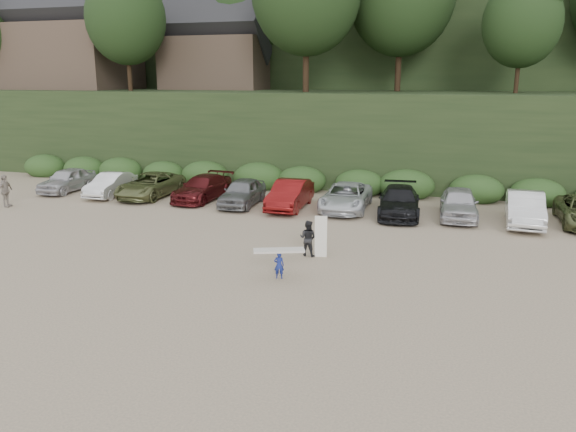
% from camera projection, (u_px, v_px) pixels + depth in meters
% --- Properties ---
extents(ground, '(120.00, 120.00, 0.00)m').
position_uv_depth(ground, '(262.00, 267.00, 21.32)').
color(ground, tan).
rests_on(ground, ground).
extents(hillside_backdrop, '(90.00, 41.50, 28.00)m').
position_uv_depth(hillside_backdrop, '(386.00, 30.00, 52.03)').
color(hillside_backdrop, black).
rests_on(hillside_backdrop, ground).
extents(parked_cars, '(36.64, 6.01, 1.58)m').
position_uv_depth(parked_cars, '(362.00, 198.00, 29.81)').
color(parked_cars, '#BCBBC0').
rests_on(parked_cars, ground).
extents(distant_walker, '(0.52, 1.10, 1.82)m').
position_uv_depth(distant_walker, '(5.00, 191.00, 30.92)').
color(distant_walker, gray).
rests_on(distant_walker, ground).
extents(child_surfer, '(1.87, 1.13, 1.09)m').
position_uv_depth(child_surfer, '(279.00, 259.00, 19.99)').
color(child_surfer, navy).
rests_on(child_surfer, ground).
extents(adult_surfer, '(1.21, 0.65, 1.73)m').
position_uv_depth(adult_surfer, '(309.00, 238.00, 22.52)').
color(adult_surfer, black).
rests_on(adult_surfer, ground).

